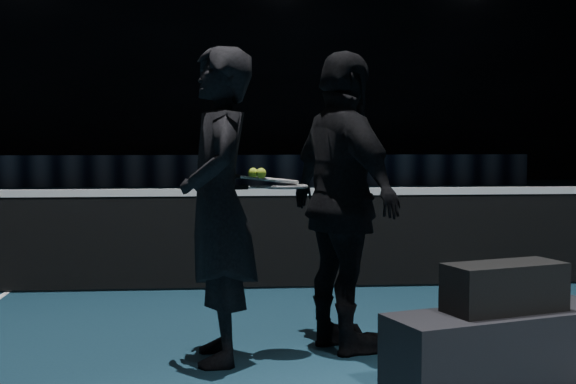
% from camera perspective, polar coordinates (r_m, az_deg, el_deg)
% --- Properties ---
extents(floor, '(36.00, 36.00, 0.00)m').
position_cam_1_polar(floor, '(7.85, -19.37, -6.78)').
color(floor, '#0E2432').
rests_on(floor, ground).
extents(wall_back, '(30.00, 0.00, 30.00)m').
position_cam_1_polar(wall_back, '(25.79, -9.42, 11.89)').
color(wall_back, black).
rests_on(wall_back, ground).
extents(court_lines, '(10.98, 23.78, 0.01)m').
position_cam_1_polar(court_lines, '(7.85, -19.37, -6.75)').
color(court_lines, white).
rests_on(court_lines, floor).
extents(net_mesh, '(12.80, 0.02, 0.86)m').
position_cam_1_polar(net_mesh, '(7.78, -19.45, -3.52)').
color(net_mesh, black).
rests_on(net_mesh, floor).
extents(net_tape, '(12.80, 0.03, 0.07)m').
position_cam_1_polar(net_tape, '(7.73, -19.53, -0.10)').
color(net_tape, white).
rests_on(net_tape, net_mesh).
extents(sponsor_backdrop, '(22.00, 0.15, 0.90)m').
position_cam_1_polar(sponsor_backdrop, '(23.07, -9.77, 1.49)').
color(sponsor_backdrop, black).
rests_on(sponsor_backdrop, floor).
extents(player_bench, '(1.48, 0.88, 0.42)m').
position_cam_1_polar(player_bench, '(4.91, 15.07, -10.59)').
color(player_bench, black).
rests_on(player_bench, floor).
extents(racket_bag, '(0.76, 0.50, 0.28)m').
position_cam_1_polar(racket_bag, '(4.84, 15.15, -6.55)').
color(racket_bag, black).
rests_on(racket_bag, player_bench).
extents(bag_signature, '(0.31, 0.10, 0.09)m').
position_cam_1_polar(bag_signature, '(4.70, 15.79, -6.88)').
color(bag_signature, white).
rests_on(bag_signature, racket_bag).
extents(player_a, '(0.53, 0.76, 2.00)m').
position_cam_1_polar(player_a, '(5.08, -4.98, -0.96)').
color(player_a, black).
rests_on(player_a, floor).
extents(player_b, '(0.90, 1.27, 2.00)m').
position_cam_1_polar(player_b, '(5.33, 4.00, -0.73)').
color(player_b, black).
rests_on(player_b, floor).
extents(racket_lower, '(0.71, 0.36, 0.03)m').
position_cam_1_polar(racket_lower, '(5.19, -0.12, 0.39)').
color(racket_lower, black).
rests_on(racket_lower, player_a).
extents(racket_upper, '(0.71, 0.40, 0.10)m').
position_cam_1_polar(racket_upper, '(5.21, -0.78, 0.84)').
color(racket_upper, black).
rests_on(racket_upper, player_b).
extents(tennis_balls, '(0.12, 0.10, 0.12)m').
position_cam_1_polar(tennis_balls, '(5.13, -2.22, 1.53)').
color(tennis_balls, '#AAC229').
rests_on(tennis_balls, racket_upper).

